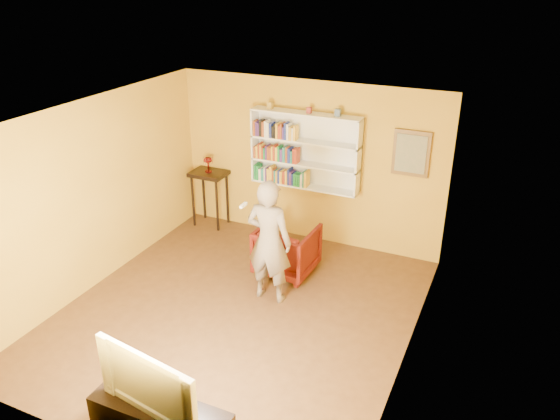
# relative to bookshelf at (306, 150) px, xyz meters

# --- Properties ---
(room_shell) EXTENTS (5.30, 5.80, 2.88)m
(room_shell) POSITION_rel_bookshelf_xyz_m (0.00, -2.41, -0.58)
(room_shell) COLOR #4B2F18
(room_shell) RESTS_ON ground
(bookshelf) EXTENTS (1.80, 0.29, 1.23)m
(bookshelf) POSITION_rel_bookshelf_xyz_m (0.00, 0.00, 0.00)
(bookshelf) COLOR white
(bookshelf) RESTS_ON room_shell
(books_row_lower) EXTENTS (0.94, 0.19, 0.27)m
(books_row_lower) POSITION_rel_bookshelf_xyz_m (-0.39, -0.11, -0.47)
(books_row_lower) COLOR #1C8039
(books_row_lower) RESTS_ON bookshelf
(books_row_middle) EXTENTS (0.77, 0.18, 0.26)m
(books_row_middle) POSITION_rel_bookshelf_xyz_m (-0.46, -0.11, -0.09)
(books_row_middle) COLOR #97451B
(books_row_middle) RESTS_ON bookshelf
(books_row_upper) EXTENTS (0.74, 0.19, 0.27)m
(books_row_upper) POSITION_rel_bookshelf_xyz_m (-0.49, -0.11, 0.30)
(books_row_upper) COLOR #97451B
(books_row_upper) RESTS_ON bookshelf
(ornament_left) EXTENTS (0.08, 0.08, 0.11)m
(ornament_left) POSITION_rel_bookshelf_xyz_m (-0.61, -0.06, 0.67)
(ornament_left) COLOR #AE8D31
(ornament_left) RESTS_ON bookshelf
(ornament_centre) EXTENTS (0.07, 0.07, 0.09)m
(ornament_centre) POSITION_rel_bookshelf_xyz_m (0.06, -0.06, 0.67)
(ornament_centre) COLOR #9A3633
(ornament_centre) RESTS_ON bookshelf
(ornament_right) EXTENTS (0.08, 0.08, 0.11)m
(ornament_right) POSITION_rel_bookshelf_xyz_m (0.52, -0.06, 0.68)
(ornament_right) COLOR slate
(ornament_right) RESTS_ON bookshelf
(framed_painting) EXTENTS (0.55, 0.05, 0.70)m
(framed_painting) POSITION_rel_bookshelf_xyz_m (1.65, 0.05, 0.16)
(framed_painting) COLOR brown
(framed_painting) RESTS_ON room_shell
(console_table) EXTENTS (0.61, 0.47, 1.00)m
(console_table) POSITION_rel_bookshelf_xyz_m (-1.76, -0.16, -0.76)
(console_table) COLOR black
(console_table) RESTS_ON ground
(ruby_lustre) EXTENTS (0.17, 0.17, 0.27)m
(ruby_lustre) POSITION_rel_bookshelf_xyz_m (-1.76, -0.16, -0.40)
(ruby_lustre) COLOR maroon
(ruby_lustre) RESTS_ON console_table
(armchair) EXTENTS (0.85, 0.87, 0.77)m
(armchair) POSITION_rel_bookshelf_xyz_m (0.17, -1.13, -1.21)
(armchair) COLOR #430704
(armchair) RESTS_ON ground
(person) EXTENTS (0.65, 0.43, 1.78)m
(person) POSITION_rel_bookshelf_xyz_m (0.22, -1.87, -0.71)
(person) COLOR #6E6051
(person) RESTS_ON ground
(game_remote) EXTENTS (0.04, 0.15, 0.04)m
(game_remote) POSITION_rel_bookshelf_xyz_m (-0.03, -2.09, -0.13)
(game_remote) COLOR white
(game_remote) RESTS_ON person
(television) EXTENTS (1.19, 0.34, 0.68)m
(television) POSITION_rel_bookshelf_xyz_m (0.40, -4.66, -0.75)
(television) COLOR black
(television) RESTS_ON tv_cabinet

